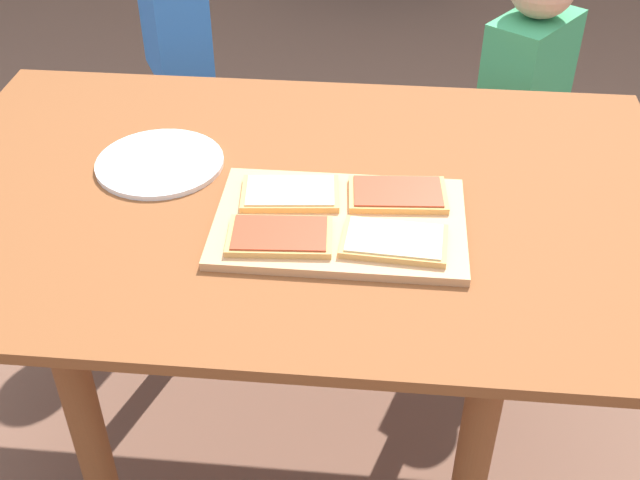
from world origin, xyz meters
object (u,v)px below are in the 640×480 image
object	(u,v)px
dining_table	(298,239)
pizza_slice_far_right	(398,194)
pizza_slice_near_left	(280,236)
pizza_slice_far_left	(290,193)
pizza_slice_near_right	(394,241)
cutting_board	(340,222)
child_left	(176,37)
plate_white_left	(160,163)
child_right	(522,110)

from	to	relation	value
dining_table	pizza_slice_far_right	distance (m)	0.22
pizza_slice_near_left	pizza_slice_far_right	distance (m)	0.23
pizza_slice_near_left	pizza_slice_far_right	bearing A→B (deg)	36.27
pizza_slice_far_left	pizza_slice_near_right	distance (m)	0.22
cutting_board	child_left	size ratio (longest dim) A/B	0.39
plate_white_left	child_left	distance (m)	0.78
pizza_slice_far_left	pizza_slice_far_right	size ratio (longest dim) A/B	1.01
pizza_slice_far_right	child_left	size ratio (longest dim) A/B	0.16
cutting_board	pizza_slice_near_left	xyz separation A→B (m)	(-0.09, -0.06, 0.01)
cutting_board	plate_white_left	world-z (taller)	cutting_board
dining_table	child_left	bearing A→B (deg)	117.29
plate_white_left	pizza_slice_far_right	bearing A→B (deg)	-11.11
pizza_slice_near_right	plate_white_left	bearing A→B (deg)	153.41
pizza_slice_far_right	pizza_slice_far_left	bearing A→B (deg)	-175.51
cutting_board	pizza_slice_near_left	distance (m)	0.11
cutting_board	pizza_slice_far_left	bearing A→B (deg)	147.37
child_right	pizza_slice_near_right	bearing A→B (deg)	-110.74
pizza_slice_far_right	pizza_slice_near_left	bearing A→B (deg)	-143.73
cutting_board	pizza_slice_near_left	size ratio (longest dim) A/B	2.40
plate_white_left	child_right	xyz separation A→B (m)	(0.76, 0.62, -0.18)
cutting_board	plate_white_left	xyz separation A→B (m)	(-0.35, 0.16, -0.00)
dining_table	pizza_slice_far_left	xyz separation A→B (m)	(-0.01, -0.04, 0.13)
dining_table	pizza_slice_far_left	bearing A→B (deg)	-99.42
pizza_slice_far_right	child_left	bearing A→B (deg)	125.51
pizza_slice_far_left	child_right	world-z (taller)	child_right
cutting_board	plate_white_left	distance (m)	0.38
pizza_slice_near_left	plate_white_left	distance (m)	0.34
dining_table	pizza_slice_near_right	size ratio (longest dim) A/B	7.83
dining_table	plate_white_left	world-z (taller)	plate_white_left
pizza_slice_near_left	plate_white_left	bearing A→B (deg)	138.81
child_right	cutting_board	bearing A→B (deg)	-117.69
pizza_slice_far_right	dining_table	bearing A→B (deg)	172.93
dining_table	pizza_slice_near_left	xyz separation A→B (m)	(-0.01, -0.16, 0.13)
pizza_slice_near_left	pizza_slice_far_right	xyz separation A→B (m)	(0.19, 0.14, 0.00)
dining_table	pizza_slice_near_left	size ratio (longest dim) A/B	7.84
dining_table	pizza_slice_near_right	bearing A→B (deg)	-41.48
pizza_slice_near_left	pizza_slice_far_left	xyz separation A→B (m)	(0.00, 0.12, 0.00)
pizza_slice_near_left	plate_white_left	world-z (taller)	pizza_slice_near_left
pizza_slice_near_right	child_left	xyz separation A→B (m)	(-0.60, 0.98, -0.10)
dining_table	pizza_slice_near_right	xyz separation A→B (m)	(0.18, -0.16, 0.13)
dining_table	child_left	distance (m)	0.93
pizza_slice_far_left	child_right	xyz separation A→B (m)	(0.50, 0.72, -0.20)
child_left	child_right	xyz separation A→B (m)	(0.92, -0.14, -0.10)
pizza_slice_near_left	pizza_slice_near_right	bearing A→B (deg)	1.27
dining_table	cutting_board	distance (m)	0.17
cutting_board	plate_white_left	bearing A→B (deg)	155.42
pizza_slice_near_left	child_right	xyz separation A→B (m)	(0.50, 0.85, -0.20)
plate_white_left	child_right	bearing A→B (deg)	39.38
plate_white_left	child_left	size ratio (longest dim) A/B	0.22
pizza_slice_far_left	pizza_slice_near_right	size ratio (longest dim) A/B	1.01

